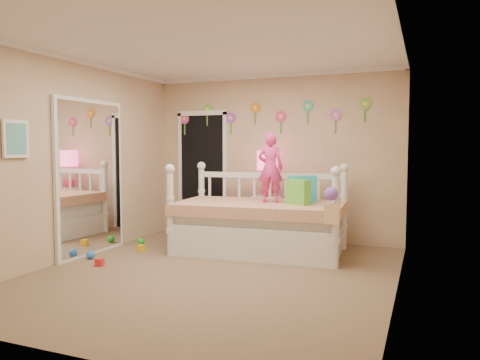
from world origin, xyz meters
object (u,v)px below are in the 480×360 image
at_px(child, 270,168).
at_px(table_lamp, 267,166).
at_px(daybed, 260,207).
at_px(nightstand, 267,219).

bearing_deg(child, table_lamp, -76.07).
relative_size(daybed, child, 2.43).
bearing_deg(table_lamp, daybed, -79.53).
distance_m(nightstand, table_lamp, 0.82).
bearing_deg(child, nightstand, -76.07).
xyz_separation_m(daybed, nightstand, (-0.13, 0.72, -0.27)).
xyz_separation_m(nightstand, table_lamp, (-0.00, 0.00, 0.82)).
relative_size(child, nightstand, 1.35).
xyz_separation_m(daybed, table_lamp, (-0.13, 0.72, 0.54)).
height_order(daybed, table_lamp, table_lamp).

